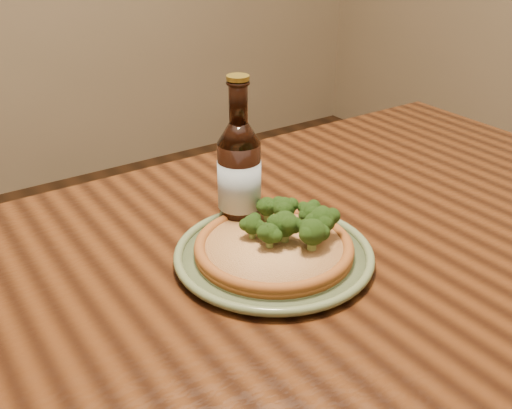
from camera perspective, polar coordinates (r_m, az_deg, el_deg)
table at (r=0.97m, az=1.91°, el=-10.39°), size 1.60×0.90×0.75m
plate at (r=0.92m, az=1.70°, el=-4.80°), size 0.31×0.31×0.02m
pizza at (r=0.92m, az=2.01°, el=-3.71°), size 0.24×0.24×0.07m
beer_bottle at (r=0.98m, az=-1.61°, el=2.83°), size 0.07×0.07×0.26m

